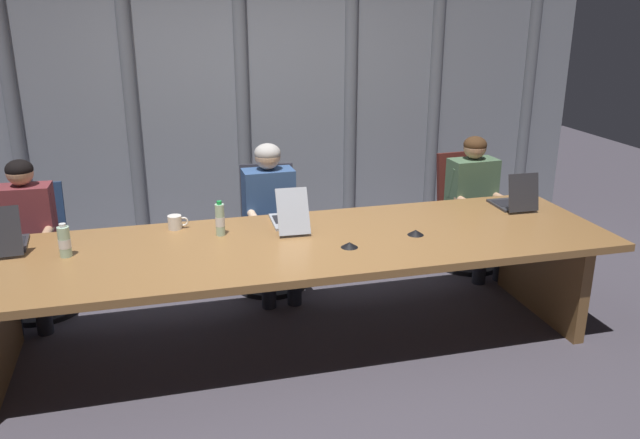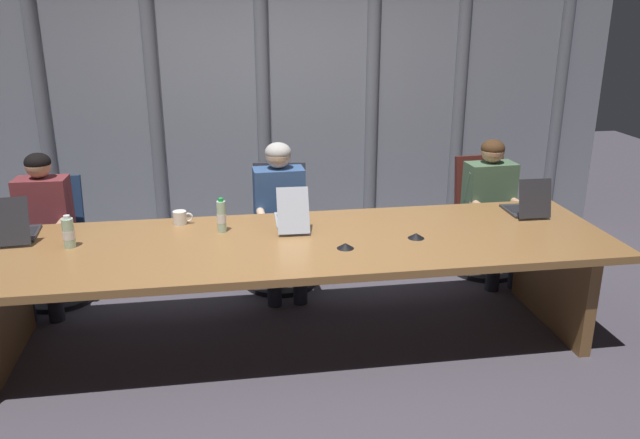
{
  "view_description": "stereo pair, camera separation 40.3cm",
  "coord_description": "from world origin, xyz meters",
  "px_view_note": "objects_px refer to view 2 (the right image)",
  "views": [
    {
      "loc": [
        -0.84,
        -3.83,
        2.23
      ],
      "look_at": [
        0.19,
        0.11,
        0.84
      ],
      "focal_mm": 36.2,
      "sensor_mm": 36.0,
      "label": 1
    },
    {
      "loc": [
        -0.45,
        -3.91,
        2.23
      ],
      "look_at": [
        0.19,
        0.11,
        0.84
      ],
      "focal_mm": 36.2,
      "sensor_mm": 36.0,
      "label": 2
    }
  ],
  "objects_px": {
    "laptop_left_end": "(17,230)",
    "office_chair_left_end": "(55,254)",
    "person_left_end": "(42,222)",
    "office_chair_left_mid": "(280,240)",
    "office_chair_center": "(484,228)",
    "water_bottle_secondary": "(222,217)",
    "conference_mic_middle": "(345,246)",
    "coffee_mug_near": "(180,218)",
    "laptop_left_mid": "(291,217)",
    "person_left_mid": "(281,208)",
    "laptop_center": "(526,207)",
    "water_bottle_primary": "(69,233)",
    "person_center": "(493,201)",
    "conference_mic_left_side": "(416,236)"
  },
  "relations": [
    {
      "from": "office_chair_left_mid",
      "to": "office_chair_center",
      "type": "relative_size",
      "value": 1.0
    },
    {
      "from": "office_chair_center",
      "to": "water_bottle_secondary",
      "type": "distance_m",
      "value": 2.42
    },
    {
      "from": "office_chair_center",
      "to": "water_bottle_secondary",
      "type": "xyz_separation_m",
      "value": [
        -2.23,
        -0.79,
        0.49
      ]
    },
    {
      "from": "office_chair_center",
      "to": "water_bottle_primary",
      "type": "xyz_separation_m",
      "value": [
        -3.19,
        -0.93,
        0.47
      ]
    },
    {
      "from": "office_chair_left_end",
      "to": "office_chair_left_mid",
      "type": "height_order",
      "value": "office_chair_left_mid"
    },
    {
      "from": "coffee_mug_near",
      "to": "conference_mic_middle",
      "type": "relative_size",
      "value": 1.27
    },
    {
      "from": "office_chair_left_mid",
      "to": "person_left_mid",
      "type": "height_order",
      "value": "person_left_mid"
    },
    {
      "from": "conference_mic_middle",
      "to": "laptop_left_end",
      "type": "bearing_deg",
      "value": 166.37
    },
    {
      "from": "laptop_center",
      "to": "conference_mic_middle",
      "type": "xyz_separation_m",
      "value": [
        -1.44,
        -0.47,
        -0.04
      ]
    },
    {
      "from": "person_left_mid",
      "to": "person_center",
      "type": "distance_m",
      "value": 1.76
    },
    {
      "from": "laptop_left_end",
      "to": "person_left_end",
      "type": "xyz_separation_m",
      "value": [
        0.01,
        0.55,
        -0.14
      ]
    },
    {
      "from": "office_chair_left_end",
      "to": "person_left_end",
      "type": "height_order",
      "value": "person_left_end"
    },
    {
      "from": "person_left_mid",
      "to": "laptop_left_end",
      "type": "bearing_deg",
      "value": -74.25
    },
    {
      "from": "laptop_center",
      "to": "water_bottle_primary",
      "type": "bearing_deg",
      "value": 94.09
    },
    {
      "from": "laptop_left_end",
      "to": "person_left_end",
      "type": "distance_m",
      "value": 0.57
    },
    {
      "from": "laptop_left_end",
      "to": "person_center",
      "type": "height_order",
      "value": "person_center"
    },
    {
      "from": "laptop_left_mid",
      "to": "person_left_end",
      "type": "height_order",
      "value": "person_left_end"
    },
    {
      "from": "office_chair_center",
      "to": "water_bottle_secondary",
      "type": "height_order",
      "value": "water_bottle_secondary"
    },
    {
      "from": "office_chair_left_end",
      "to": "conference_mic_middle",
      "type": "xyz_separation_m",
      "value": [
        2.06,
        -1.22,
        0.41
      ]
    },
    {
      "from": "water_bottle_secondary",
      "to": "conference_mic_left_side",
      "type": "height_order",
      "value": "water_bottle_secondary"
    },
    {
      "from": "laptop_left_mid",
      "to": "water_bottle_primary",
      "type": "bearing_deg",
      "value": 100.01
    },
    {
      "from": "water_bottle_primary",
      "to": "laptop_left_end",
      "type": "bearing_deg",
      "value": 150.06
    },
    {
      "from": "office_chair_left_mid",
      "to": "conference_mic_left_side",
      "type": "relative_size",
      "value": 8.79
    },
    {
      "from": "laptop_left_end",
      "to": "coffee_mug_near",
      "type": "relative_size",
      "value": 3.06
    },
    {
      "from": "office_chair_center",
      "to": "conference_mic_left_side",
      "type": "bearing_deg",
      "value": -44.14
    },
    {
      "from": "office_chair_left_mid",
      "to": "person_left_mid",
      "type": "relative_size",
      "value": 0.81
    },
    {
      "from": "laptop_left_end",
      "to": "conference_mic_middle",
      "type": "distance_m",
      "value": 2.15
    },
    {
      "from": "person_center",
      "to": "conference_mic_left_side",
      "type": "height_order",
      "value": "person_center"
    },
    {
      "from": "office_chair_center",
      "to": "person_left_mid",
      "type": "distance_m",
      "value": 1.8
    },
    {
      "from": "laptop_left_mid",
      "to": "coffee_mug_near",
      "type": "bearing_deg",
      "value": 81.61
    },
    {
      "from": "person_center",
      "to": "conference_mic_left_side",
      "type": "relative_size",
      "value": 10.49
    },
    {
      "from": "laptop_left_mid",
      "to": "laptop_center",
      "type": "height_order",
      "value": "laptop_left_mid"
    },
    {
      "from": "laptop_left_mid",
      "to": "laptop_center",
      "type": "distance_m",
      "value": 1.73
    },
    {
      "from": "laptop_left_end",
      "to": "person_left_mid",
      "type": "xyz_separation_m",
      "value": [
        1.79,
        0.56,
        -0.12
      ]
    },
    {
      "from": "water_bottle_secondary",
      "to": "conference_mic_middle",
      "type": "relative_size",
      "value": 2.16
    },
    {
      "from": "office_chair_left_end",
      "to": "person_left_mid",
      "type": "distance_m",
      "value": 1.8
    },
    {
      "from": "laptop_center",
      "to": "person_center",
      "type": "bearing_deg",
      "value": -0.51
    },
    {
      "from": "coffee_mug_near",
      "to": "conference_mic_middle",
      "type": "bearing_deg",
      "value": -31.31
    },
    {
      "from": "office_chair_center",
      "to": "conference_mic_middle",
      "type": "distance_m",
      "value": 1.95
    },
    {
      "from": "laptop_center",
      "to": "water_bottle_primary",
      "type": "relative_size",
      "value": 1.7
    },
    {
      "from": "laptop_left_end",
      "to": "office_chair_left_end",
      "type": "xyz_separation_m",
      "value": [
        0.03,
        0.71,
        -0.45
      ]
    },
    {
      "from": "laptop_center",
      "to": "office_chair_left_mid",
      "type": "bearing_deg",
      "value": 67.56
    },
    {
      "from": "laptop_left_end",
      "to": "person_left_mid",
      "type": "bearing_deg",
      "value": -76.83
    },
    {
      "from": "conference_mic_middle",
      "to": "office_chair_left_end",
      "type": "bearing_deg",
      "value": 149.44
    },
    {
      "from": "office_chair_left_mid",
      "to": "coffee_mug_near",
      "type": "relative_size",
      "value": 6.93
    },
    {
      "from": "laptop_left_end",
      "to": "person_center",
      "type": "bearing_deg",
      "value": -85.28
    },
    {
      "from": "office_chair_left_end",
      "to": "water_bottle_secondary",
      "type": "xyz_separation_m",
      "value": [
        1.3,
        -0.78,
        0.5
      ]
    },
    {
      "from": "laptop_left_mid",
      "to": "person_left_mid",
      "type": "height_order",
      "value": "person_left_mid"
    },
    {
      "from": "laptop_left_mid",
      "to": "water_bottle_secondary",
      "type": "xyz_separation_m",
      "value": [
        -0.48,
        -0.06,
        0.05
      ]
    },
    {
      "from": "person_center",
      "to": "coffee_mug_near",
      "type": "relative_size",
      "value": 8.27
    }
  ]
}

